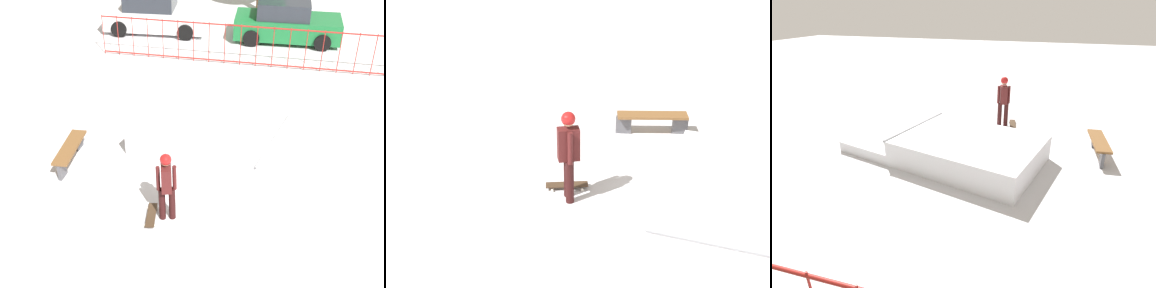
# 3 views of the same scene
# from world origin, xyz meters

# --- Properties ---
(ground_plane) EXTENTS (60.00, 60.00, 0.00)m
(ground_plane) POSITION_xyz_m (0.00, 0.00, 0.00)
(ground_plane) COLOR silver
(skate_ramp) EXTENTS (5.85, 3.77, 0.74)m
(skate_ramp) POSITION_xyz_m (-0.48, 0.46, 0.32)
(skate_ramp) COLOR silver
(skate_ramp) RESTS_ON ground
(skater) EXTENTS (0.43, 0.43, 1.73)m
(skater) POSITION_xyz_m (-1.26, -2.45, 1.01)
(skater) COLOR black
(skater) RESTS_ON ground
(skateboard) EXTENTS (0.36, 0.82, 0.09)m
(skateboard) POSITION_xyz_m (-1.61, -2.53, 0.08)
(skateboard) COLOR #3F2D1E
(skateboard) RESTS_ON ground
(park_bench) EXTENTS (0.55, 1.65, 0.48)m
(park_bench) POSITION_xyz_m (-4.26, -0.91, 0.36)
(park_bench) COLOR brown
(park_bench) RESTS_ON ground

